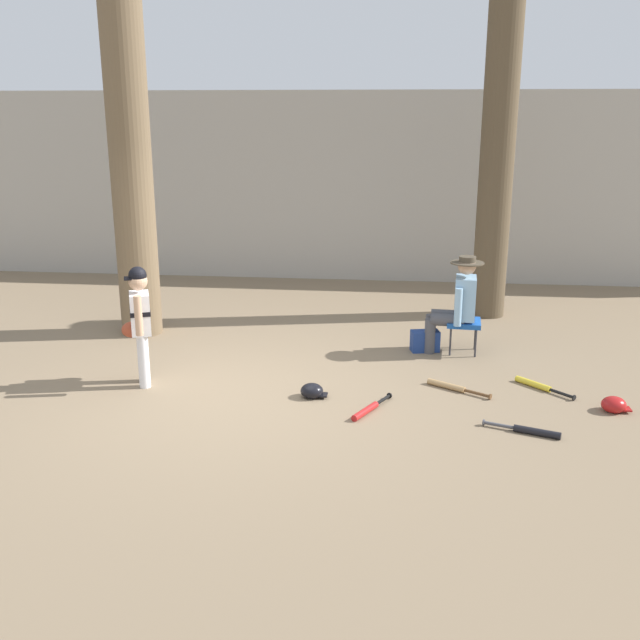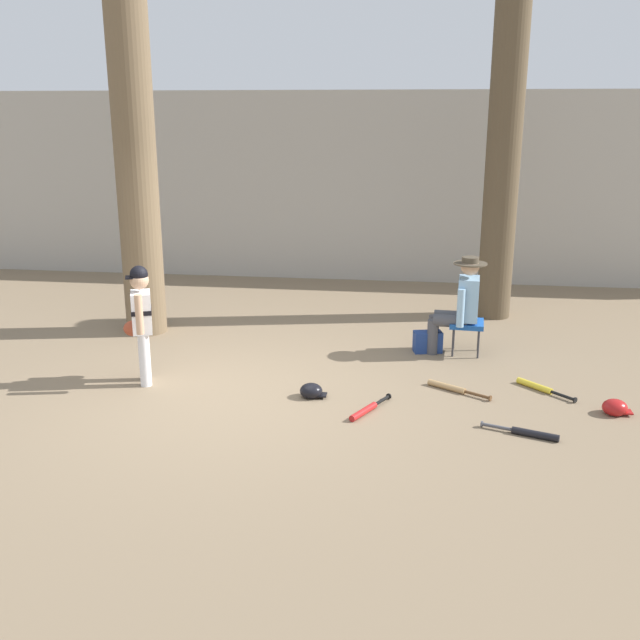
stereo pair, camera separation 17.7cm
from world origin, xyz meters
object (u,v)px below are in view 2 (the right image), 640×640
at_px(young_ballplayer, 141,317).
at_px(batting_helmet_red, 615,408).
at_px(tree_near_player, 132,113).
at_px(batting_helmet_black, 311,391).
at_px(bat_black_composite, 529,433).
at_px(handbag_beside_stool, 428,342).
at_px(seated_spectator, 460,302).
at_px(bat_yellow_trainer, 539,387).
at_px(bat_red_barrel, 367,410).
at_px(folding_stool, 467,325).
at_px(bat_wood_tan, 452,388).
at_px(tree_behind_spectator, 501,185).

bearing_deg(young_ballplayer, batting_helmet_red, -2.63).
xyz_separation_m(tree_near_player, batting_helmet_black, (2.54, -2.03, -2.77)).
xyz_separation_m(young_ballplayer, bat_black_composite, (3.98, -0.85, -0.71)).
xyz_separation_m(handbag_beside_stool, batting_helmet_red, (1.81, -1.69, -0.06)).
xyz_separation_m(seated_spectator, bat_yellow_trainer, (0.81, -1.14, -0.61)).
xyz_separation_m(bat_red_barrel, bat_yellow_trainer, (1.78, 0.85, 0.00)).
relative_size(handbag_beside_stool, bat_black_composite, 0.49).
bearing_deg(bat_yellow_trainer, handbag_beside_stool, 135.91).
distance_m(folding_stool, bat_yellow_trainer, 1.38).
bearing_deg(folding_stool, bat_yellow_trainer, -57.98).
distance_m(bat_yellow_trainer, batting_helmet_red, 0.85).
height_order(bat_yellow_trainer, batting_helmet_red, batting_helmet_red).
distance_m(young_ballplayer, batting_helmet_red, 4.93).
bearing_deg(bat_black_composite, seated_spectator, 103.16).
relative_size(young_ballplayer, handbag_beside_stool, 3.84).
distance_m(seated_spectator, bat_wood_tan, 1.43).
distance_m(bat_red_barrel, bat_wood_tan, 1.11).
bearing_deg(batting_helmet_red, folding_stool, 128.55).
distance_m(young_ballplayer, bat_yellow_trainer, 4.31).
distance_m(seated_spectator, bat_black_composite, 2.46).
bearing_deg(seated_spectator, bat_wood_tan, -95.12).
bearing_deg(tree_near_player, batting_helmet_black, -38.66).
bearing_deg(folding_stool, bat_black_composite, -79.13).
bearing_deg(bat_red_barrel, batting_helmet_red, 6.95).
bearing_deg(batting_helmet_black, folding_stool, 44.84).
distance_m(tree_behind_spectator, handbag_beside_stool, 2.67).
bearing_deg(folding_stool, bat_wood_tan, -99.48).
distance_m(handbag_beside_stool, bat_wood_tan, 1.30).
distance_m(folding_stool, bat_red_barrel, 2.28).
bearing_deg(seated_spectator, handbag_beside_stool, -178.47).
distance_m(young_ballplayer, seated_spectator, 3.74).
xyz_separation_m(bat_red_barrel, bat_black_composite, (1.51, -0.33, 0.00)).
xyz_separation_m(folding_stool, seated_spectator, (-0.10, 0.01, 0.28)).
distance_m(bat_wood_tan, batting_helmet_black, 1.50).
height_order(young_ballplayer, batting_helmet_red, young_ballplayer).
xyz_separation_m(bat_yellow_trainer, batting_helmet_red, (0.64, -0.56, 0.04)).
bearing_deg(young_ballplayer, seated_spectator, 23.26).
relative_size(handbag_beside_stool, batting_helmet_black, 1.21).
bearing_deg(bat_wood_tan, bat_black_composite, -57.69).
bearing_deg(bat_wood_tan, folding_stool, 80.52).
relative_size(seated_spectator, bat_red_barrel, 1.83).
relative_size(young_ballplayer, folding_stool, 3.04).
bearing_deg(bat_red_barrel, tree_behind_spectator, 67.60).
relative_size(tree_near_player, seated_spectator, 5.39).
height_order(tree_behind_spectator, bat_red_barrel, tree_behind_spectator).
relative_size(seated_spectator, batting_helmet_black, 4.28).
height_order(bat_red_barrel, batting_helmet_red, batting_helmet_red).
height_order(tree_near_player, young_ballplayer, tree_near_player).
relative_size(tree_behind_spectator, young_ballplayer, 3.40).
bearing_deg(batting_helmet_red, handbag_beside_stool, 136.93).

